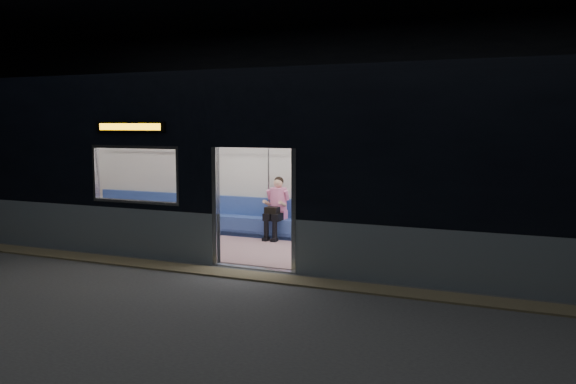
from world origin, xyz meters
The scene contains 7 objects.
station_floor centered at (0.00, 0.00, -0.01)m, with size 24.00×14.00×0.01m, color #47494C.
station_envelope centered at (0.00, 0.00, 3.66)m, with size 24.00×14.00×5.00m.
tactile_strip centered at (0.00, 0.55, 0.01)m, with size 22.80×0.50×0.03m, color #8C7F59.
metro_car centered at (0.00, 2.54, 1.85)m, with size 18.00×3.04×3.35m.
passenger centered at (-0.71, 3.55, 0.77)m, with size 0.39×0.65×1.30m.
handbag centered at (-0.74, 3.34, 0.66)m, with size 0.27×0.23×0.13m, color black.
transit_map centered at (4.84, 3.85, 1.49)m, with size 1.06×0.03×0.69m, color white.
Camera 1 is at (4.54, -7.98, 2.44)m, focal length 38.00 mm.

